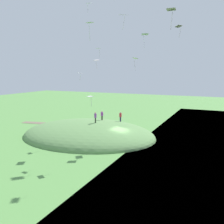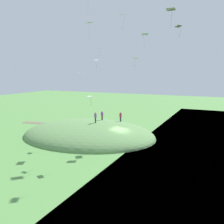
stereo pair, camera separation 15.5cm
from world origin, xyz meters
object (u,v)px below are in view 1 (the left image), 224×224
object	(u,v)px
kite_1	(98,49)
kite_3	(123,15)
person_walking_path	(95,116)
mooring_post	(140,140)
person_on_hilltop	(120,115)
kite_9	(179,27)
person_near_shore	(102,114)
kite_14	(97,61)
kite_6	(171,11)
kite_12	(145,35)
kite_7	(135,59)
kite_4	(80,73)
kite_0	(89,4)
kite_2	(90,24)
kite_5	(90,97)

from	to	relation	value
kite_1	kite_3	distance (m)	7.58
person_walking_path	mooring_post	size ratio (longest dim) A/B	1.47
person_on_hilltop	kite_9	bearing A→B (deg)	97.17
person_near_shore	mooring_post	distance (m)	9.89
kite_9	kite_14	size ratio (longest dim) A/B	1.19
kite_6	kite_12	distance (m)	12.78
person_walking_path	kite_7	size ratio (longest dim) A/B	0.93
kite_1	kite_4	bearing A→B (deg)	94.43
person_near_shore	kite_0	distance (m)	18.14
person_on_hilltop	kite_4	size ratio (longest dim) A/B	1.36
kite_1	kite_7	distance (m)	6.49
kite_6	person_near_shore	bearing A→B (deg)	-40.46
person_on_hilltop	kite_1	xyz separation A→B (m)	(2.27, 4.00, 11.40)
person_walking_path	kite_1	xyz separation A→B (m)	(-0.13, -0.99, 10.86)
person_on_hilltop	kite_9	xyz separation A→B (m)	(-11.06, 7.81, 13.30)
kite_9	mooring_post	bearing A→B (deg)	-18.03
person_walking_path	kite_6	bearing A→B (deg)	157.05
kite_1	kite_7	world-z (taller)	kite_1
kite_2	kite_5	world-z (taller)	kite_2
kite_4	kite_9	size ratio (longest dim) A/B	0.88
person_walking_path	kite_4	bearing A→B (deg)	106.35
kite_1	kite_6	bearing A→B (deg)	144.17
kite_1	kite_2	bearing A→B (deg)	112.12
person_on_hilltop	kite_4	distance (m)	13.10
kite_1	kite_6	size ratio (longest dim) A/B	0.71
kite_4	kite_14	xyz separation A→B (m)	(-2.90, 0.44, 1.67)
kite_2	kite_6	distance (m)	9.75
mooring_post	kite_4	bearing A→B (deg)	31.32
kite_9	kite_14	distance (m)	11.19
kite_9	kite_1	bearing A→B (deg)	-15.94
person_on_hilltop	kite_3	world-z (taller)	kite_3
person_walking_path	kite_12	world-z (taller)	kite_12
person_on_hilltop	kite_5	size ratio (longest dim) A/B	1.46
kite_12	kite_14	world-z (taller)	kite_12
person_walking_path	kite_12	bearing A→B (deg)	-152.95
person_walking_path	kite_1	bearing A→B (deg)	-87.92
kite_4	kite_9	distance (m)	14.32
kite_9	kite_4	bearing A→B (deg)	12.15
person_near_shore	mooring_post	world-z (taller)	person_near_shore
kite_2	kite_7	distance (m)	10.54
kite_7	mooring_post	world-z (taller)	kite_7
kite_0	kite_1	size ratio (longest dim) A/B	1.01
kite_4	kite_3	bearing A→B (deg)	-146.07
person_walking_path	kite_12	distance (m)	14.99
person_on_hilltop	mooring_post	distance (m)	8.62
person_near_shore	kite_9	bearing A→B (deg)	-2.42
kite_6	kite_9	xyz separation A→B (m)	(0.26, -6.00, -0.63)
person_near_shore	kite_5	xyz separation A→B (m)	(-5.11, 13.11, 4.55)
kite_0	person_walking_path	bearing A→B (deg)	-80.14
kite_4	person_near_shore	bearing A→B (deg)	-83.04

